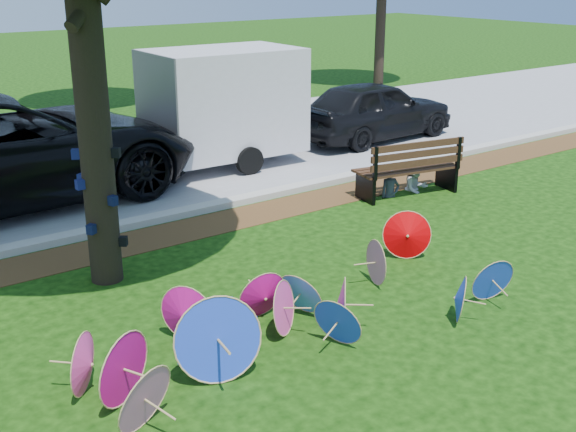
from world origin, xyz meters
The scene contains 10 objects.
ground centered at (0.00, 0.00, 0.00)m, with size 90.00×90.00×0.00m, color black.
mulch_strip centered at (0.00, 4.50, 0.01)m, with size 90.00×1.00×0.01m, color #472D16.
curb centered at (0.00, 5.20, 0.06)m, with size 90.00×0.30×0.12m, color #B7B5AD.
street centered at (0.00, 9.35, 0.01)m, with size 90.00×8.00×0.01m, color gray.
parasol_pile centered at (-0.74, 0.54, 0.37)m, with size 5.86×2.38×0.97m.
dark_pickup centered at (7.31, 7.61, 0.75)m, with size 1.78×4.43×1.51m, color black.
cargo_trailer centered at (3.00, 7.75, 1.41)m, with size 3.17×2.01×2.82m, color silver.
park_bench centered at (4.63, 3.80, 0.54)m, with size 2.09×0.79×1.09m, color black, non-canonical shape.
person_left centered at (4.28, 3.85, 0.55)m, with size 0.40×0.26×1.10m, color #39414E.
person_right centered at (4.98, 3.85, 0.58)m, with size 0.56×0.44×1.15m, color silver.
Camera 1 is at (-5.09, -5.61, 4.18)m, focal length 45.00 mm.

